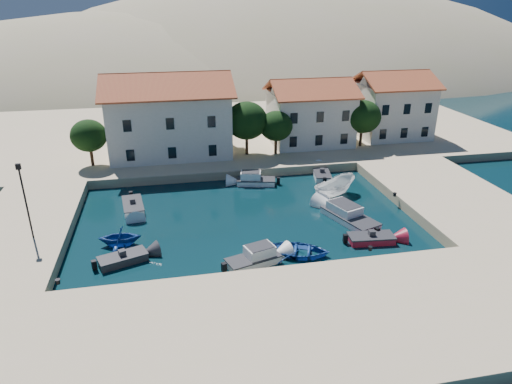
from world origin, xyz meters
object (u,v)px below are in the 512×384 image
at_px(rowboat_south, 299,255).
at_px(cabin_cruiser_east, 350,216).
at_px(building_mid, 310,111).
at_px(building_right, 392,103).
at_px(lamppost, 24,194).
at_px(cabin_cruiser_south, 253,259).
at_px(boat_east, 334,197).
at_px(building_left, 169,113).

xyz_separation_m(rowboat_south, cabin_cruiser_east, (6.16, 4.76, 0.48)).
xyz_separation_m(building_mid, building_right, (12.00, 1.00, 0.25)).
xyz_separation_m(building_mid, rowboat_south, (-8.95, -26.13, -5.22)).
bearing_deg(lamppost, building_right, 27.93).
bearing_deg(lamppost, cabin_cruiser_south, -19.12).
bearing_deg(cabin_cruiser_east, boat_east, -25.43).
bearing_deg(rowboat_south, cabin_cruiser_east, -32.35).
bearing_deg(boat_east, building_right, -69.57).
bearing_deg(building_left, building_right, 3.81).
xyz_separation_m(building_left, rowboat_south, (9.05, -25.13, -5.94)).
bearing_deg(building_mid, cabin_cruiser_south, -115.44).
bearing_deg(building_mid, lamppost, -144.55).
bearing_deg(lamppost, boat_east, 10.72).
relative_size(building_right, cabin_cruiser_south, 2.13).
xyz_separation_m(building_left, building_mid, (18.00, 1.00, -0.71)).
bearing_deg(boat_east, lamppost, 71.39).
distance_m(cabin_cruiser_south, rowboat_south, 3.89).
xyz_separation_m(building_right, cabin_cruiser_south, (-24.75, -27.81, -5.00)).
distance_m(lamppost, rowboat_south, 21.71).
height_order(rowboat_south, boat_east, boat_east).
bearing_deg(building_right, boat_east, -130.24).
bearing_deg(cabin_cruiser_south, building_right, 31.24).
relative_size(building_right, lamppost, 1.52).
height_order(building_mid, building_right, building_right).
height_order(building_right, rowboat_south, building_right).
distance_m(cabin_cruiser_south, boat_east, 15.19).
bearing_deg(boat_east, cabin_cruiser_east, 145.04).
xyz_separation_m(building_right, cabin_cruiser_east, (-14.79, -22.37, -5.00)).
height_order(building_left, building_mid, building_left).
relative_size(cabin_cruiser_south, cabin_cruiser_east, 0.72).
relative_size(building_left, boat_east, 2.67).
xyz_separation_m(lamppost, rowboat_south, (20.55, -5.13, -4.75)).
bearing_deg(lamppost, rowboat_south, -14.02).
relative_size(building_left, building_right, 1.56).
distance_m(building_left, cabin_cruiser_south, 26.90).
bearing_deg(building_mid, building_left, -176.82).
relative_size(lamppost, boat_east, 1.13).
distance_m(building_mid, building_right, 12.04).
bearing_deg(building_right, cabin_cruiser_south, -131.67).
xyz_separation_m(building_right, rowboat_south, (-20.95, -27.13, -5.47)).
relative_size(rowboat_south, boat_east, 0.86).
height_order(building_left, rowboat_south, building_left).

